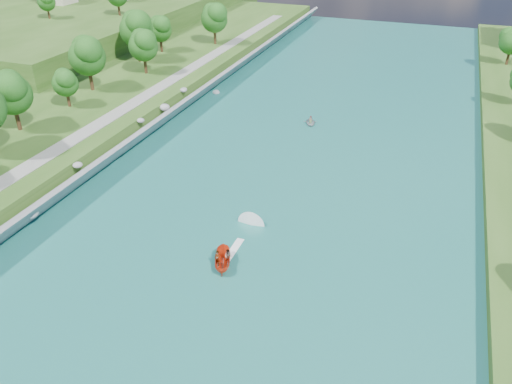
% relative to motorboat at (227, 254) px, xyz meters
% --- Properties ---
extents(ground, '(260.00, 260.00, 0.00)m').
position_rel_motorboat_xyz_m(ground, '(0.20, -5.04, -0.87)').
color(ground, '#2D5119').
rests_on(ground, ground).
extents(river_water, '(55.00, 240.00, 0.10)m').
position_rel_motorboat_xyz_m(river_water, '(0.20, 14.96, -0.82)').
color(river_water, '#185C5A').
rests_on(river_water, ground).
extents(ridge_west, '(60.00, 120.00, 9.00)m').
position_rel_motorboat_xyz_m(ridge_west, '(-82.30, 89.96, 3.63)').
color(ridge_west, '#2D5119').
rests_on(ridge_west, ground).
extents(riprap_bank, '(3.83, 236.00, 4.46)m').
position_rel_motorboat_xyz_m(riprap_bank, '(-25.66, 14.25, 0.94)').
color(riprap_bank, slate).
rests_on(riprap_bank, ground).
extents(riverside_path, '(3.00, 200.00, 0.10)m').
position_rel_motorboat_xyz_m(riverside_path, '(-32.30, 14.96, 2.68)').
color(riverside_path, gray).
rests_on(riverside_path, berm_west).
extents(motorboat, '(3.60, 19.21, 2.22)m').
position_rel_motorboat_xyz_m(motorboat, '(0.00, 0.00, 0.00)').
color(motorboat, red).
rests_on(motorboat, river_water).
extents(raft, '(3.29, 3.89, 1.60)m').
position_rel_motorboat_xyz_m(raft, '(-1.51, 41.69, -0.39)').
color(raft, gray).
rests_on(raft, river_water).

